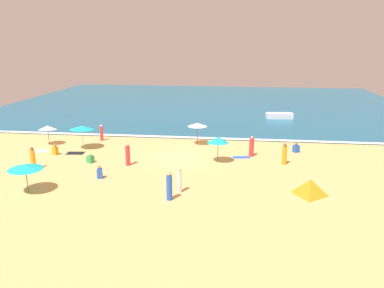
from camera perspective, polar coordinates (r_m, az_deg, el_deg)
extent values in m
plane|color=#E5B26B|center=(32.08, -2.36, -1.95)|extent=(60.00, 60.00, 0.00)
cube|color=#196084|center=(59.17, 2.14, 6.20)|extent=(60.00, 44.00, 0.10)
cube|color=white|center=(38.03, -0.80, 1.03)|extent=(57.00, 0.70, 0.01)
cylinder|color=#4C3823|center=(38.03, -20.99, 1.22)|extent=(0.05, 0.05, 1.82)
cone|color=white|center=(37.86, -21.10, 2.34)|extent=(1.89, 1.92, 0.57)
cylinder|color=silver|center=(35.54, -16.29, 0.94)|extent=(0.05, 0.05, 2.12)
cone|color=#19B7C6|center=(35.33, -16.41, 2.42)|extent=(2.87, 2.87, 0.43)
cylinder|color=#4C3823|center=(26.67, -23.83, -4.84)|extent=(0.05, 0.05, 1.91)
cone|color=#19B7C6|center=(26.41, -24.03, -3.15)|extent=(2.81, 2.81, 0.40)
cylinder|color=#4C3823|center=(30.36, 3.95, -0.92)|extent=(0.05, 0.05, 2.10)
cone|color=#19B7C6|center=(30.13, 3.98, 0.63)|extent=(1.96, 1.97, 0.58)
cylinder|color=#4C3823|center=(35.41, 0.82, 1.50)|extent=(0.05, 0.05, 2.09)
cone|color=white|center=(35.20, 0.82, 2.96)|extent=(2.16, 2.16, 0.36)
pyramid|color=orange|center=(25.45, 17.53, -6.23)|extent=(2.07, 2.27, 1.02)
cylinder|color=blue|center=(23.40, -3.48, -6.67)|extent=(0.52, 0.52, 1.60)
sphere|color=#DBA884|center=(23.07, -3.51, -4.55)|extent=(0.27, 0.27, 0.27)
cylinder|color=orange|center=(30.79, 13.87, -1.70)|extent=(0.48, 0.48, 1.50)
sphere|color=brown|center=(30.55, 13.97, -0.14)|extent=(0.27, 0.27, 0.27)
cube|color=green|center=(31.55, -15.20, -2.25)|extent=(0.61, 0.61, 0.58)
sphere|color=#DBA884|center=(31.44, -15.25, -1.56)|extent=(0.24, 0.24, 0.24)
cylinder|color=red|center=(30.13, -9.74, -1.77)|extent=(0.49, 0.49, 1.57)
sphere|color=#DBA884|center=(29.88, -9.82, -0.14)|extent=(0.25, 0.25, 0.25)
cylinder|color=red|center=(38.16, -13.59, 1.54)|extent=(0.38, 0.38, 1.38)
sphere|color=beige|center=(37.98, -13.67, 2.70)|extent=(0.23, 0.23, 0.23)
cube|color=blue|center=(34.55, 15.54, -0.69)|extent=(0.64, 0.64, 0.63)
sphere|color=brown|center=(34.44, 15.60, -0.01)|extent=(0.24, 0.24, 0.24)
cube|color=blue|center=(27.87, -13.86, -4.38)|extent=(0.47, 0.47, 0.71)
sphere|color=#9E6B47|center=(27.72, -13.92, -3.47)|extent=(0.26, 0.26, 0.26)
cylinder|color=red|center=(32.40, 9.03, -0.52)|extent=(0.46, 0.46, 1.56)
sphere|color=#DBA884|center=(32.17, 9.10, 0.99)|extent=(0.22, 0.22, 0.22)
cube|color=orange|center=(34.63, -20.09, -0.96)|extent=(0.45, 0.45, 0.72)
sphere|color=#9E6B47|center=(34.50, -20.16, -0.21)|extent=(0.24, 0.24, 0.24)
cylinder|color=white|center=(24.51, -1.94, -5.75)|extent=(0.33, 0.33, 1.47)
sphere|color=beige|center=(24.21, -1.95, -3.86)|extent=(0.27, 0.27, 0.27)
cylinder|color=orange|center=(31.28, -23.03, -2.20)|extent=(0.48, 0.48, 1.54)
sphere|color=brown|center=(31.04, -23.20, -0.65)|extent=(0.24, 0.24, 0.24)
cube|color=black|center=(34.62, -17.30, -1.33)|extent=(1.62, 1.10, 0.01)
cube|color=white|center=(36.33, -22.00, -0.99)|extent=(1.42, 1.32, 0.01)
cube|color=blue|center=(32.16, 7.52, -2.02)|extent=(1.55, 0.90, 0.01)
cube|color=white|center=(48.63, 13.12, 4.22)|extent=(3.43, 1.66, 0.67)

